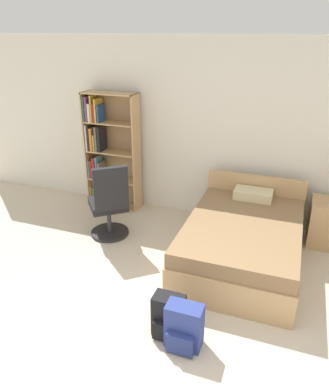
# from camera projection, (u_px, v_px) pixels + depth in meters

# --- Properties ---
(wall_back) EXTENTS (9.00, 0.06, 2.60)m
(wall_back) POSITION_uv_depth(u_px,v_px,m) (231.00, 134.00, 5.27)
(wall_back) COLOR silver
(wall_back) RESTS_ON ground_plane
(bookshelf) EXTENTS (0.84, 0.31, 1.81)m
(bookshelf) POSITION_uv_depth(u_px,v_px,m) (106.00, 149.00, 5.81)
(bookshelf) COLOR tan
(bookshelf) RESTS_ON ground_plane
(bed) EXTENTS (1.34, 1.96, 0.81)m
(bed) POSITION_uv_depth(u_px,v_px,m) (243.00, 240.00, 4.58)
(bed) COLOR tan
(bed) RESTS_ON ground_plane
(office_chair) EXTENTS (0.71, 0.72, 1.09)m
(office_chair) POSITION_uv_depth(u_px,v_px,m) (109.00, 205.00, 5.01)
(office_chair) COLOR #232326
(office_chair) RESTS_ON ground_plane
(backpack_black) EXTENTS (0.29, 0.25, 0.41)m
(backpack_black) POSITION_uv_depth(u_px,v_px,m) (168.00, 316.00, 3.49)
(backpack_black) COLOR black
(backpack_black) RESTS_ON ground_plane
(backpack_blue) EXTENTS (0.33, 0.25, 0.43)m
(backpack_blue) POSITION_uv_depth(u_px,v_px,m) (184.00, 327.00, 3.35)
(backpack_blue) COLOR navy
(backpack_blue) RESTS_ON ground_plane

